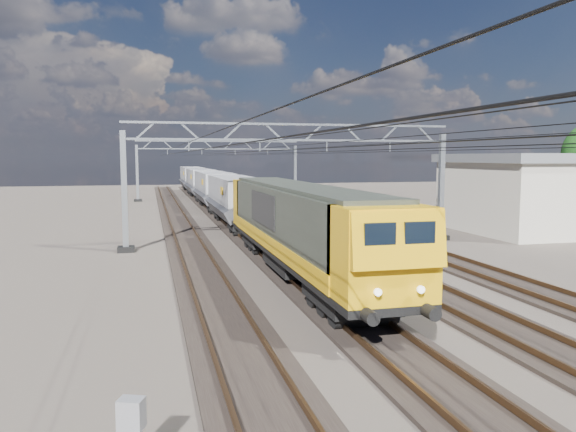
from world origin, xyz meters
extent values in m
plane|color=black|center=(0.00, 0.00, 0.00)|extent=(160.00, 160.00, 0.00)
cube|color=black|center=(-6.00, 0.00, 0.06)|extent=(2.60, 140.00, 0.12)
cube|color=brown|center=(-6.72, 0.00, 0.22)|extent=(0.08, 140.00, 0.16)
cube|color=brown|center=(-5.28, 0.00, 0.22)|extent=(0.08, 140.00, 0.16)
cube|color=black|center=(-2.00, 0.00, 0.06)|extent=(2.60, 140.00, 0.12)
cube|color=brown|center=(-2.72, 0.00, 0.22)|extent=(0.08, 140.00, 0.16)
cube|color=brown|center=(-1.28, 0.00, 0.22)|extent=(0.08, 140.00, 0.16)
cube|color=black|center=(2.00, 0.00, 0.06)|extent=(2.60, 140.00, 0.12)
cube|color=brown|center=(1.28, 0.00, 0.22)|extent=(0.08, 140.00, 0.16)
cube|color=brown|center=(2.72, 0.00, 0.22)|extent=(0.08, 140.00, 0.16)
cube|color=black|center=(6.00, 0.00, 0.06)|extent=(2.60, 140.00, 0.12)
cube|color=brown|center=(5.28, 0.00, 0.22)|extent=(0.08, 140.00, 0.16)
cube|color=brown|center=(6.72, 0.00, 0.22)|extent=(0.08, 140.00, 0.16)
cube|color=#91999E|center=(-9.50, 4.00, 3.30)|extent=(0.30, 0.30, 6.60)
cube|color=#91999E|center=(9.50, 4.00, 3.30)|extent=(0.30, 0.30, 6.60)
cube|color=black|center=(-9.50, 4.00, 0.15)|extent=(0.90, 0.90, 0.30)
cube|color=black|center=(9.50, 4.00, 0.15)|extent=(0.90, 0.90, 0.30)
cube|color=#91999E|center=(0.00, 4.00, 7.05)|extent=(19.30, 0.18, 0.12)
cube|color=#91999E|center=(0.00, 4.00, 6.15)|extent=(19.30, 0.18, 0.12)
cube|color=#91999E|center=(-8.31, 4.00, 6.60)|extent=(1.03, 0.10, 0.94)
cube|color=#91999E|center=(-5.94, 4.00, 6.60)|extent=(1.03, 0.10, 0.94)
cube|color=#91999E|center=(-3.56, 4.00, 6.60)|extent=(1.03, 0.10, 0.94)
cube|color=#91999E|center=(-1.19, 4.00, 6.60)|extent=(1.03, 0.10, 0.94)
cube|color=#91999E|center=(1.19, 4.00, 6.60)|extent=(1.03, 0.10, 0.94)
cube|color=#91999E|center=(3.56, 4.00, 6.60)|extent=(1.03, 0.10, 0.94)
cube|color=#91999E|center=(5.94, 4.00, 6.60)|extent=(1.03, 0.10, 0.94)
cube|color=#91999E|center=(8.31, 4.00, 6.60)|extent=(1.03, 0.10, 0.94)
cube|color=#91999E|center=(-6.00, 4.00, 5.82)|extent=(0.06, 0.06, 0.65)
cube|color=#91999E|center=(-2.00, 4.00, 5.82)|extent=(0.06, 0.06, 0.65)
cube|color=#91999E|center=(2.00, 4.00, 5.82)|extent=(0.06, 0.06, 0.65)
cube|color=#91999E|center=(6.00, 4.00, 5.82)|extent=(0.06, 0.06, 0.65)
cube|color=#91999E|center=(-9.50, 40.00, 3.30)|extent=(0.30, 0.30, 6.60)
cube|color=#91999E|center=(9.50, 40.00, 3.30)|extent=(0.30, 0.30, 6.60)
cube|color=black|center=(-9.50, 40.00, 0.15)|extent=(0.90, 0.90, 0.30)
cube|color=black|center=(9.50, 40.00, 0.15)|extent=(0.90, 0.90, 0.30)
cube|color=#91999E|center=(0.00, 40.00, 7.05)|extent=(19.30, 0.18, 0.12)
cube|color=#91999E|center=(0.00, 40.00, 6.15)|extent=(19.30, 0.18, 0.12)
cube|color=#91999E|center=(-8.31, 40.00, 6.60)|extent=(1.03, 0.10, 0.94)
cube|color=#91999E|center=(-5.94, 40.00, 6.60)|extent=(1.03, 0.10, 0.94)
cube|color=#91999E|center=(-3.56, 40.00, 6.60)|extent=(1.03, 0.10, 0.94)
cube|color=#91999E|center=(-1.19, 40.00, 6.60)|extent=(1.03, 0.10, 0.94)
cube|color=#91999E|center=(1.19, 40.00, 6.60)|extent=(1.03, 0.10, 0.94)
cube|color=#91999E|center=(3.56, 40.00, 6.60)|extent=(1.03, 0.10, 0.94)
cube|color=#91999E|center=(5.94, 40.00, 6.60)|extent=(1.03, 0.10, 0.94)
cube|color=#91999E|center=(8.31, 40.00, 6.60)|extent=(1.03, 0.10, 0.94)
cube|color=#91999E|center=(-6.00, 40.00, 5.82)|extent=(0.06, 0.06, 0.65)
cube|color=#91999E|center=(-2.00, 40.00, 5.82)|extent=(0.06, 0.06, 0.65)
cube|color=#91999E|center=(2.00, 40.00, 5.82)|extent=(0.06, 0.06, 0.65)
cube|color=#91999E|center=(6.00, 40.00, 5.82)|extent=(0.06, 0.06, 0.65)
cylinder|color=black|center=(-6.00, 8.00, 5.50)|extent=(0.03, 140.00, 0.03)
cylinder|color=black|center=(-6.00, 8.00, 6.00)|extent=(0.03, 140.00, 0.03)
cylinder|color=black|center=(-2.00, 8.00, 5.50)|extent=(0.03, 140.00, 0.03)
cylinder|color=black|center=(-2.00, 8.00, 6.00)|extent=(0.03, 140.00, 0.03)
cylinder|color=black|center=(2.00, 8.00, 5.50)|extent=(0.03, 140.00, 0.03)
cylinder|color=black|center=(2.00, 8.00, 6.00)|extent=(0.03, 140.00, 0.03)
cylinder|color=black|center=(6.00, 8.00, 5.50)|extent=(0.03, 140.00, 0.03)
cylinder|color=black|center=(6.00, 8.00, 6.00)|extent=(0.03, 140.00, 0.03)
cube|color=black|center=(-2.00, -10.90, 0.75)|extent=(2.20, 3.60, 0.60)
cube|color=black|center=(-2.00, 2.10, 0.75)|extent=(2.20, 3.60, 0.60)
cube|color=black|center=(-2.00, -4.40, 1.13)|extent=(2.65, 20.00, 0.25)
cube|color=black|center=(-2.00, -4.40, 0.75)|extent=(2.20, 4.50, 0.75)
cube|color=#2A2E27|center=(-2.00, -4.40, 2.55)|extent=(2.65, 17.00, 2.60)
cube|color=#D69C0B|center=(-3.34, -4.40, 1.55)|extent=(0.04, 17.00, 0.60)
cube|color=#D69C0B|center=(-0.66, -4.40, 1.55)|extent=(0.04, 17.00, 0.60)
cube|color=black|center=(-3.35, -3.40, 2.90)|extent=(0.05, 5.00, 1.40)
cube|color=black|center=(-0.65, -3.40, 2.90)|extent=(0.05, 5.00, 1.40)
cube|color=#2A2E27|center=(-2.00, -4.40, 3.92)|extent=(2.25, 18.00, 0.15)
cube|color=#D69C0B|center=(-2.00, -13.50, 2.55)|extent=(2.65, 1.80, 2.60)
cube|color=#D69C0B|center=(-2.00, -14.45, 3.05)|extent=(2.60, 0.46, 1.52)
cube|color=black|center=(-2.55, -14.55, 3.15)|extent=(0.85, 0.08, 0.75)
cube|color=black|center=(-1.45, -14.55, 3.15)|extent=(0.85, 0.08, 0.75)
cylinder|color=black|center=(-2.85, -14.70, 1.15)|extent=(0.36, 0.50, 0.36)
cylinder|color=black|center=(-1.15, -14.70, 1.15)|extent=(0.36, 0.50, 0.36)
cylinder|color=white|center=(-2.60, -14.60, 1.75)|extent=(0.20, 0.08, 0.20)
cylinder|color=white|center=(-1.40, -14.60, 1.75)|extent=(0.20, 0.08, 0.20)
cube|color=#D69C0B|center=(-2.00, 4.70, 2.55)|extent=(2.65, 1.80, 2.60)
cube|color=#D69C0B|center=(-2.00, 5.65, 3.05)|extent=(2.60, 0.46, 1.52)
cube|color=black|center=(-2.55, 5.75, 3.15)|extent=(0.85, 0.08, 0.75)
cube|color=black|center=(-1.45, 5.75, 3.15)|extent=(0.85, 0.08, 0.75)
cylinder|color=black|center=(-2.85, 5.90, 1.15)|extent=(0.36, 0.50, 0.36)
cylinder|color=black|center=(-1.15, 5.90, 1.15)|extent=(0.36, 0.50, 0.36)
cylinder|color=white|center=(-2.60, 5.80, 1.75)|extent=(0.20, 0.08, 0.20)
cylinder|color=white|center=(-1.40, 5.80, 1.75)|extent=(0.20, 0.08, 0.20)
cube|color=black|center=(-2.00, 8.80, 0.72)|extent=(2.20, 2.60, 0.55)
cube|color=black|center=(-2.00, 17.80, 0.72)|extent=(2.20, 2.60, 0.55)
cube|color=black|center=(-2.00, 13.30, 1.08)|extent=(2.40, 13.00, 0.20)
cube|color=gray|center=(-2.00, 13.30, 2.80)|extent=(2.80, 12.00, 1.80)
cube|color=#3E4045|center=(-2.95, 13.30, 1.55)|extent=(1.48, 12.00, 1.36)
cube|color=#3E4045|center=(-1.05, 13.30, 1.55)|extent=(1.48, 12.00, 1.36)
cube|color=#D69C0B|center=(-3.42, 10.30, 2.90)|extent=(0.04, 1.20, 0.50)
cube|color=black|center=(-2.00, 23.00, 0.72)|extent=(2.20, 2.60, 0.55)
cube|color=black|center=(-2.00, 32.00, 0.72)|extent=(2.20, 2.60, 0.55)
cube|color=black|center=(-2.00, 27.50, 1.08)|extent=(2.40, 13.00, 0.20)
cube|color=gray|center=(-2.00, 27.50, 2.80)|extent=(2.80, 12.00, 1.80)
cube|color=#3E4045|center=(-2.95, 27.50, 1.55)|extent=(1.48, 12.00, 1.36)
cube|color=#3E4045|center=(-1.05, 27.50, 1.55)|extent=(1.48, 12.00, 1.36)
cube|color=#D69C0B|center=(-3.42, 24.50, 2.90)|extent=(0.04, 1.20, 0.50)
cube|color=black|center=(-2.00, 37.20, 0.72)|extent=(2.20, 2.60, 0.55)
cube|color=black|center=(-2.00, 46.20, 0.72)|extent=(2.20, 2.60, 0.55)
cube|color=black|center=(-2.00, 41.70, 1.08)|extent=(2.40, 13.00, 0.20)
cube|color=gray|center=(-2.00, 41.70, 2.80)|extent=(2.80, 12.00, 1.80)
cube|color=#3E4045|center=(-2.95, 41.70, 1.55)|extent=(1.48, 12.00, 1.36)
cube|color=#3E4045|center=(-1.05, 41.70, 1.55)|extent=(1.48, 12.00, 1.36)
cube|color=#D69C0B|center=(-3.42, 38.70, 2.90)|extent=(0.04, 1.20, 0.50)
cube|color=black|center=(-2.00, 51.40, 0.72)|extent=(2.20, 2.60, 0.55)
cube|color=black|center=(-2.00, 60.40, 0.72)|extent=(2.20, 2.60, 0.55)
cube|color=black|center=(-2.00, 55.90, 1.08)|extent=(2.40, 13.00, 0.20)
cube|color=gray|center=(-2.00, 55.90, 2.80)|extent=(2.80, 12.00, 1.80)
cube|color=#3E4045|center=(-2.95, 55.90, 1.55)|extent=(1.48, 12.00, 1.36)
cube|color=#3E4045|center=(-1.05, 55.90, 1.55)|extent=(1.48, 12.00, 1.36)
cube|color=#D69C0B|center=(-3.42, 52.90, 2.90)|extent=(0.04, 1.20, 0.50)
cube|color=#93959A|center=(-8.56, -18.43, 0.97)|extent=(0.49, 0.43, 0.51)
camera|label=1|loc=(-8.18, -27.62, 5.17)|focal=35.00mm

